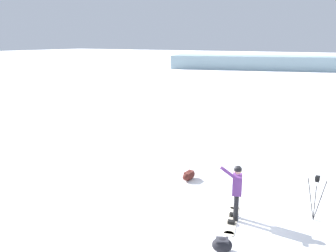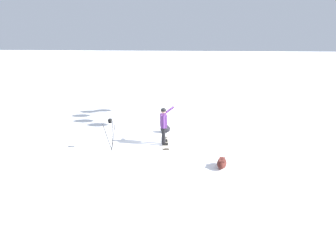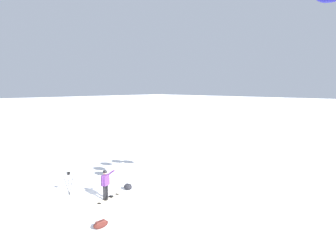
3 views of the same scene
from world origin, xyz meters
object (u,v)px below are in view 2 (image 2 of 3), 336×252
object	(u,v)px
gear_bag_large	(222,163)
gear_bag_small	(165,129)
camera_tripod	(110,128)
snowboarder	(164,123)
snowboard	(165,143)

from	to	relation	value
gear_bag_large	gear_bag_small	distance (m)	4.50
gear_bag_large	gear_bag_small	bearing A→B (deg)	127.06
camera_tripod	gear_bag_small	bearing A→B (deg)	58.61
gear_bag_small	snowboarder	bearing A→B (deg)	-81.26
gear_bag_large	camera_tripod	world-z (taller)	camera_tripod
snowboard	camera_tripod	distance (m)	2.50
snowboarder	gear_bag_large	bearing A→B (deg)	-37.86
gear_bag_large	camera_tripod	size ratio (longest dim) A/B	0.53
gear_bag_large	snowboard	bearing A→B (deg)	139.88
snowboarder	camera_tripod	world-z (taller)	snowboarder
snowboarder	snowboard	world-z (taller)	snowboarder
snowboarder	gear_bag_small	size ratio (longest dim) A/B	2.68
snowboarder	gear_bag_small	distance (m)	1.88
gear_bag_large	gear_bag_small	size ratio (longest dim) A/B	1.15
camera_tripod	gear_bag_large	bearing A→B (deg)	-10.74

